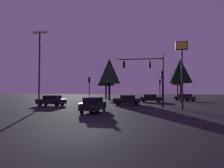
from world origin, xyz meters
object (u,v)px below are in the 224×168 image
traffic_signal_mast_arm (149,71)px  traffic_light_corner_right (160,86)px  car_crossing_right (127,100)px  car_parked_lot (185,97)px  traffic_light_corner_left (162,82)px  store_sign_illuminated (182,60)px  tree_left_far (109,71)px  car_crossing_left (52,100)px  tree_behind_sign (106,77)px  parking_lot_lamp_post (39,61)px  traffic_light_median (89,85)px  car_nearside_lane (93,104)px  tree_center_horizon (181,71)px  car_far_lane (151,98)px  tree_right_cluster (177,79)px

traffic_signal_mast_arm → traffic_light_corner_right: traffic_signal_mast_arm is taller
car_crossing_right → car_parked_lot: 17.53m
traffic_light_corner_left → car_crossing_right: traffic_light_corner_left is taller
traffic_light_corner_right → store_sign_illuminated: (1.73, -8.00, 2.89)m
traffic_light_corner_left → tree_left_far: (-9.96, 19.77, 3.67)m
car_crossing_left → tree_behind_sign: bearing=81.9°
parking_lot_lamp_post → store_sign_illuminated: bearing=11.9°
traffic_light_median → car_nearside_lane: bearing=-72.0°
traffic_light_median → tree_left_far: (0.94, 14.20, 3.81)m
car_nearside_lane → car_crossing_left: same height
traffic_light_median → tree_center_horizon: tree_center_horizon is taller
tree_left_far → traffic_signal_mast_arm: bearing=-63.8°
traffic_light_corner_right → tree_left_far: 16.91m
car_far_lane → parking_lot_lamp_post: size_ratio=0.49×
car_parked_lot → tree_center_horizon: size_ratio=0.55×
traffic_light_median → car_nearside_lane: size_ratio=1.07×
car_nearside_lane → car_parked_lot: same height
traffic_light_median → traffic_light_corner_left: bearing=-27.1°
tree_left_far → traffic_light_median: bearing=-93.8°
traffic_light_corner_left → tree_center_horizon: size_ratio=0.56×
traffic_light_median → car_crossing_right: (6.21, -0.61, -2.34)m
traffic_light_median → car_parked_lot: traffic_light_median is taller
traffic_light_corner_right → car_crossing_left: bearing=-161.1°
traffic_signal_mast_arm → tree_behind_sign: tree_behind_sign is taller
car_far_lane → tree_left_far: size_ratio=0.44×
car_nearside_lane → store_sign_illuminated: (9.56, 4.26, 5.00)m
store_sign_illuminated → tree_left_far: tree_left_far is taller
car_parked_lot → tree_left_far: (-16.77, 1.59, 6.15)m
traffic_light_corner_left → tree_behind_sign: size_ratio=0.57×
tree_right_cluster → traffic_light_corner_right: bearing=-108.3°
store_sign_illuminated → tree_behind_sign: size_ratio=0.99×
car_crossing_left → car_far_lane: bearing=36.8°
traffic_light_corner_left → car_crossing_left: (-15.41, 1.62, -2.47)m
car_nearside_lane → car_crossing_right: 10.51m
car_crossing_right → traffic_light_corner_left: bearing=-46.6°
traffic_signal_mast_arm → car_nearside_lane: size_ratio=1.72×
car_crossing_right → tree_right_cluster: 25.17m
traffic_signal_mast_arm → tree_right_cluster: (8.41, 24.41, 0.23)m
traffic_signal_mast_arm → tree_center_horizon: bearing=59.0°
traffic_light_corner_right → tree_center_horizon: size_ratio=0.49×
traffic_light_corner_left → tree_center_horizon: 14.07m
parking_lot_lamp_post → tree_behind_sign: bearing=86.3°
car_parked_lot → tree_left_far: bearing=174.6°
car_parked_lot → tree_right_cluster: (0.16, 8.64, 4.37)m
car_far_lane → car_parked_lot: bearing=36.4°
car_crossing_left → tree_center_horizon: (20.29, 11.30, 5.17)m
car_crossing_right → tree_behind_sign: bearing=109.0°
traffic_light_median → car_nearside_lane: 11.56m
tree_right_cluster → car_parked_lot: bearing=-91.1°
store_sign_illuminated → traffic_signal_mast_arm: bearing=137.0°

